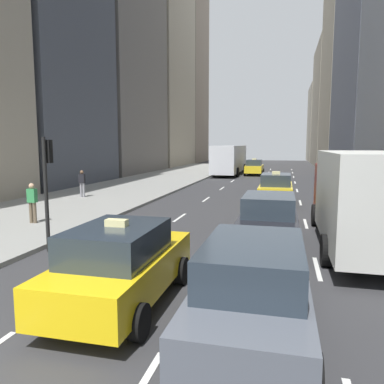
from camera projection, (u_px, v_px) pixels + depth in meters
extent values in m
cube|color=gray|center=(144.00, 184.00, 31.46)|extent=(8.00, 66.00, 0.15)
cube|color=white|center=(127.00, 254.00, 11.55)|extent=(0.12, 2.00, 0.01)
cube|color=white|center=(180.00, 218.00, 17.33)|extent=(0.12, 2.00, 0.01)
cube|color=white|center=(206.00, 199.00, 23.10)|extent=(0.12, 2.00, 0.01)
cube|color=white|center=(222.00, 188.00, 28.88)|extent=(0.12, 2.00, 0.01)
cube|color=white|center=(232.00, 181.00, 34.66)|extent=(0.12, 2.00, 0.01)
cube|color=white|center=(240.00, 176.00, 40.44)|extent=(0.12, 2.00, 0.01)
cube|color=white|center=(246.00, 172.00, 46.21)|extent=(0.12, 2.00, 0.01)
cube|color=white|center=(250.00, 169.00, 51.99)|extent=(0.12, 2.00, 0.01)
cube|color=white|center=(216.00, 261.00, 10.88)|extent=(0.12, 2.00, 0.01)
cube|color=white|center=(240.00, 220.00, 16.66)|extent=(0.12, 2.00, 0.01)
cube|color=white|center=(252.00, 201.00, 22.44)|extent=(0.12, 2.00, 0.01)
cube|color=white|center=(259.00, 189.00, 28.21)|extent=(0.12, 2.00, 0.01)
cube|color=white|center=(263.00, 182.00, 33.99)|extent=(0.12, 2.00, 0.01)
cube|color=white|center=(266.00, 176.00, 39.77)|extent=(0.12, 2.00, 0.01)
cube|color=white|center=(269.00, 172.00, 45.55)|extent=(0.12, 2.00, 0.01)
cube|color=white|center=(271.00, 169.00, 51.32)|extent=(0.12, 2.00, 0.01)
cube|color=white|center=(317.00, 268.00, 10.21)|extent=(0.12, 2.00, 0.01)
cube|color=white|center=(306.00, 224.00, 15.99)|extent=(0.12, 2.00, 0.01)
cube|color=white|center=(300.00, 203.00, 21.77)|extent=(0.12, 2.00, 0.01)
cube|color=white|center=(297.00, 190.00, 27.54)|extent=(0.12, 2.00, 0.01)
cube|color=white|center=(295.00, 183.00, 33.32)|extent=(0.12, 2.00, 0.01)
cube|color=white|center=(294.00, 177.00, 39.10)|extent=(0.12, 2.00, 0.01)
cube|color=white|center=(292.00, 173.00, 44.88)|extent=(0.12, 2.00, 0.01)
cube|color=white|center=(292.00, 170.00, 50.66)|extent=(0.12, 2.00, 0.01)
cube|color=#4C515B|center=(51.00, 39.00, 29.83)|extent=(6.00, 11.31, 23.49)
cube|color=slate|center=(123.00, 64.00, 42.98)|extent=(6.00, 14.82, 25.18)
cube|color=#A89E89|center=(165.00, 72.00, 58.07)|extent=(6.00, 15.09, 28.98)
cube|color=gray|center=(187.00, 69.00, 70.79)|extent=(6.00, 11.75, 35.35)
cube|color=slate|center=(384.00, 2.00, 30.71)|extent=(6.00, 15.23, 30.07)
cube|color=#A89E89|center=(353.00, 37.00, 45.02)|extent=(6.00, 14.14, 32.49)
cube|color=#A89E89|center=(334.00, 106.00, 60.69)|extent=(6.00, 15.71, 19.30)
cube|color=#A89E89|center=(324.00, 124.00, 75.81)|extent=(6.00, 13.29, 15.11)
cube|color=yellow|center=(276.00, 191.00, 21.40)|extent=(1.80, 4.40, 0.76)
cube|color=#28333D|center=(276.00, 180.00, 21.06)|extent=(1.58, 2.29, 0.64)
cube|color=#F2E599|center=(276.00, 173.00, 21.01)|extent=(0.44, 0.20, 0.14)
cylinder|color=black|center=(261.00, 194.00, 22.97)|extent=(0.22, 0.66, 0.66)
cylinder|color=black|center=(291.00, 195.00, 22.54)|extent=(0.22, 0.66, 0.66)
cylinder|color=black|center=(258.00, 201.00, 20.35)|extent=(0.22, 0.66, 0.66)
cylinder|color=black|center=(292.00, 202.00, 19.92)|extent=(0.22, 0.66, 0.66)
cube|color=yellow|center=(123.00, 271.00, 7.91)|extent=(1.80, 4.40, 0.76)
cube|color=#28333D|center=(117.00, 242.00, 7.57)|extent=(1.58, 2.29, 0.64)
cube|color=#F2E599|center=(117.00, 223.00, 7.52)|extent=(0.44, 0.20, 0.14)
cylinder|color=black|center=(113.00, 265.00, 9.49)|extent=(0.22, 0.66, 0.66)
cylinder|color=black|center=(182.00, 271.00, 9.06)|extent=(0.22, 0.66, 0.66)
cylinder|color=black|center=(47.00, 311.00, 6.86)|extent=(0.22, 0.66, 0.66)
cylinder|color=black|center=(139.00, 322.00, 6.43)|extent=(0.22, 0.66, 0.66)
cube|color=yellow|center=(254.00, 169.00, 41.40)|extent=(1.80, 4.40, 0.76)
cube|color=#28333D|center=(254.00, 162.00, 41.06)|extent=(1.58, 2.29, 0.64)
cube|color=#F2E599|center=(254.00, 159.00, 41.01)|extent=(0.44, 0.20, 0.14)
cylinder|color=black|center=(247.00, 171.00, 42.98)|extent=(0.22, 0.66, 0.66)
cylinder|color=black|center=(263.00, 171.00, 42.55)|extent=(0.22, 0.66, 0.66)
cylinder|color=black|center=(245.00, 173.00, 40.35)|extent=(0.22, 0.66, 0.66)
cylinder|color=black|center=(262.00, 173.00, 39.92)|extent=(0.22, 0.66, 0.66)
cube|color=black|center=(269.00, 225.00, 12.36)|extent=(1.80, 4.43, 0.80)
cube|color=#28333D|center=(269.00, 205.00, 12.01)|extent=(1.58, 2.30, 0.64)
cylinder|color=black|center=(245.00, 226.00, 13.94)|extent=(0.22, 0.66, 0.66)
cylinder|color=black|center=(295.00, 229.00, 13.51)|extent=(0.22, 0.66, 0.66)
cylinder|color=black|center=(236.00, 246.00, 11.30)|extent=(0.22, 0.66, 0.66)
cylinder|color=black|center=(298.00, 250.00, 10.87)|extent=(0.22, 0.66, 0.66)
cube|color=#565B66|center=(254.00, 296.00, 6.52)|extent=(1.80, 4.90, 0.81)
cube|color=#28333D|center=(253.00, 261.00, 6.15)|extent=(1.58, 2.55, 0.64)
cylinder|color=black|center=(218.00, 283.00, 8.25)|extent=(0.22, 0.66, 0.66)
cylinder|color=black|center=(303.00, 290.00, 7.82)|extent=(0.22, 0.66, 0.66)
cylinder|color=black|center=(181.00, 359.00, 5.33)|extent=(0.22, 0.66, 0.66)
cylinder|color=black|center=(313.00, 378.00, 4.90)|extent=(0.22, 0.66, 0.66)
cube|color=silver|center=(230.00, 159.00, 42.26)|extent=(2.50, 11.60, 2.90)
cube|color=#28333D|center=(236.00, 154.00, 47.76)|extent=(2.30, 0.12, 1.40)
cube|color=#28333D|center=(219.00, 155.00, 42.51)|extent=(0.08, 9.86, 1.10)
cube|color=yellow|center=(236.00, 147.00, 47.64)|extent=(1.50, 0.10, 0.36)
cylinder|color=black|center=(224.00, 168.00, 46.19)|extent=(0.30, 1.00, 1.00)
cylinder|color=black|center=(244.00, 168.00, 45.59)|extent=(0.30, 1.00, 1.00)
cylinder|color=black|center=(214.00, 172.00, 39.65)|extent=(0.30, 1.00, 1.00)
cylinder|color=black|center=(237.00, 172.00, 39.06)|extent=(0.30, 1.00, 1.00)
cube|color=maroon|center=(343.00, 191.00, 15.17)|extent=(2.10, 2.40, 2.10)
cube|color=#28333D|center=(340.00, 181.00, 16.24)|extent=(1.90, 0.10, 0.90)
cube|color=silver|center=(365.00, 198.00, 11.09)|extent=(2.30, 6.00, 2.70)
cylinder|color=black|center=(315.00, 215.00, 15.55)|extent=(0.28, 0.90, 0.90)
cylinder|color=black|center=(370.00, 217.00, 15.05)|extent=(0.28, 0.90, 0.90)
cylinder|color=black|center=(326.00, 250.00, 10.38)|extent=(0.28, 0.90, 0.90)
cylinder|color=brown|center=(31.00, 213.00, 15.41)|extent=(0.14, 0.14, 0.86)
cylinder|color=brown|center=(35.00, 213.00, 15.36)|extent=(0.14, 0.14, 0.86)
cube|color=#338C4C|center=(32.00, 196.00, 15.30)|extent=(0.36, 0.22, 0.56)
sphere|color=tan|center=(31.00, 186.00, 15.25)|extent=(0.22, 0.22, 0.22)
cylinder|color=gray|center=(81.00, 190.00, 23.04)|extent=(0.14, 0.14, 0.86)
cylinder|color=gray|center=(84.00, 190.00, 23.00)|extent=(0.14, 0.14, 0.86)
cube|color=black|center=(82.00, 179.00, 22.93)|extent=(0.36, 0.22, 0.56)
sphere|color=brown|center=(82.00, 172.00, 22.88)|extent=(0.22, 0.22, 0.22)
cylinder|color=black|center=(46.00, 195.00, 11.66)|extent=(0.12, 0.12, 3.60)
cube|color=black|center=(48.00, 151.00, 11.66)|extent=(0.24, 0.20, 0.72)
sphere|color=red|center=(49.00, 144.00, 11.74)|extent=(0.14, 0.14, 0.14)
sphere|color=#4C3F14|center=(50.00, 151.00, 11.77)|extent=(0.14, 0.14, 0.14)
sphere|color=#198C2D|center=(50.00, 159.00, 11.80)|extent=(0.14, 0.14, 0.14)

